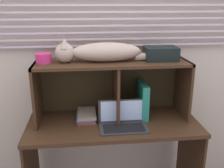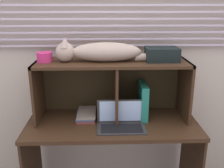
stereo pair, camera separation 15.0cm
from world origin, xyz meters
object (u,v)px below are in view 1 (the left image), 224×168
object	(u,v)px
binder_upright	(142,100)
storage_box	(161,54)
small_basket	(44,58)
book_stack	(86,115)
laptop	(123,121)
cat	(101,52)

from	to	relation	value
binder_upright	storage_box	distance (m)	0.40
small_basket	storage_box	bearing A→B (deg)	0.00
book_stack	small_basket	bearing A→B (deg)	179.45
binder_upright	small_basket	world-z (taller)	small_basket
laptop	binder_upright	world-z (taller)	binder_upright
laptop	book_stack	xyz separation A→B (m)	(-0.27, 0.17, -0.01)
storage_box	cat	bearing A→B (deg)	180.00
book_stack	storage_box	size ratio (longest dim) A/B	0.99
book_stack	storage_box	bearing A→B (deg)	0.28
laptop	small_basket	distance (m)	0.75
binder_upright	storage_box	bearing A→B (deg)	0.00
storage_box	binder_upright	bearing A→B (deg)	180.00
cat	laptop	world-z (taller)	cat
cat	book_stack	distance (m)	0.52
small_basket	laptop	bearing A→B (deg)	-17.23
laptop	binder_upright	bearing A→B (deg)	43.68
laptop	storage_box	xyz separation A→B (m)	(0.32, 0.18, 0.47)
cat	small_basket	xyz separation A→B (m)	(-0.42, 0.00, -0.04)
cat	laptop	xyz separation A→B (m)	(0.15, -0.18, -0.49)
binder_upright	book_stack	distance (m)	0.47
book_stack	binder_upright	bearing A→B (deg)	0.36
small_basket	storage_box	xyz separation A→B (m)	(0.88, 0.00, 0.02)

